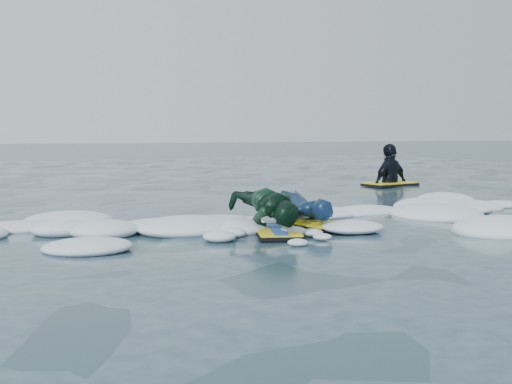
% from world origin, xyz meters
% --- Properties ---
extents(ground, '(120.00, 120.00, 0.00)m').
position_xyz_m(ground, '(0.00, 0.00, 0.00)').
color(ground, '#1A3340').
rests_on(ground, ground).
extents(foam_band, '(12.00, 3.10, 0.30)m').
position_xyz_m(foam_band, '(0.00, 1.03, 0.00)').
color(foam_band, white).
rests_on(foam_band, ground).
extents(prone_woman_unit, '(0.82, 1.60, 0.40)m').
position_xyz_m(prone_woman_unit, '(0.68, 0.99, 0.20)').
color(prone_woman_unit, black).
rests_on(prone_woman_unit, ground).
extents(prone_child_unit, '(0.71, 1.36, 0.52)m').
position_xyz_m(prone_child_unit, '(0.05, 0.50, 0.27)').
color(prone_child_unit, black).
rests_on(prone_child_unit, ground).
extents(waiting_rider_unit, '(1.29, 0.87, 1.77)m').
position_xyz_m(waiting_rider_unit, '(4.96, 5.44, 0.04)').
color(waiting_rider_unit, black).
rests_on(waiting_rider_unit, ground).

